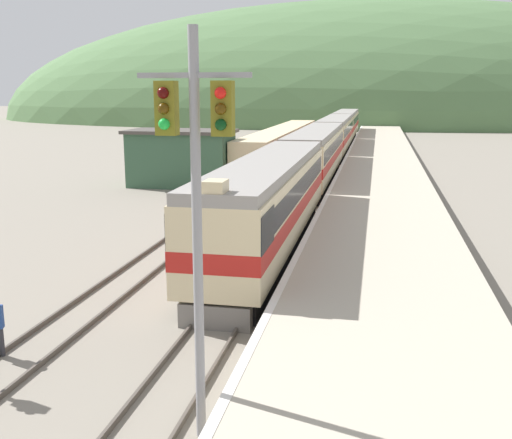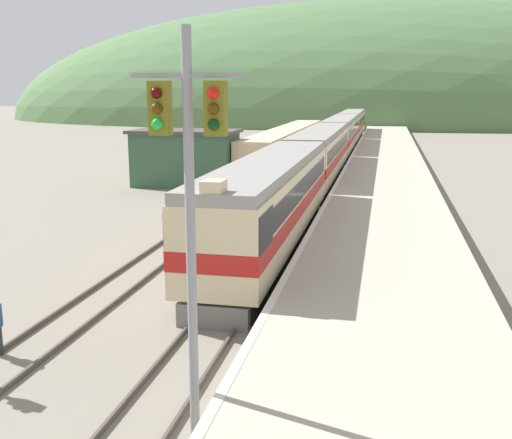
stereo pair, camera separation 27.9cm
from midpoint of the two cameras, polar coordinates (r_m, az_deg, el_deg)
The scene contains 11 objects.
track_main at distance 74.59m, azimuth 7.76°, elevation 6.66°, with size 1.52×180.00×0.16m.
track_siding at distance 75.02m, azimuth 4.26°, elevation 6.77°, with size 1.52×180.00×0.16m.
platform at distance 54.51m, azimuth 11.65°, elevation 4.98°, with size 6.62×140.00×1.05m.
distant_hills at distance 148.85m, azimuth 9.70°, elevation 9.28°, with size 182.10×81.94×55.23m.
station_shed at distance 45.90m, azimuth -7.28°, elevation 5.86°, with size 7.99×4.52×4.24m.
express_train_lead_car at distance 26.57m, azimuth 0.89°, elevation 1.69°, with size 2.94×19.07×4.55m.
carriage_second at distance 47.22m, azimuth 5.60°, elevation 6.23°, with size 2.93×20.80×4.19m.
carriage_third at distance 68.75m, azimuth 7.49°, elevation 8.04°, with size 2.93×20.80×4.19m.
carriage_fourth at distance 90.35m, azimuth 8.49°, elevation 8.98°, with size 2.93×20.80×4.19m.
siding_train at distance 59.75m, azimuth 2.41°, elevation 7.07°, with size 2.90×33.25×3.49m.
signal_mast_main at distance 11.60m, azimuth -6.44°, elevation 3.82°, with size 2.20×0.42×8.31m.
Camera 1 is at (4.63, -4.13, 7.14)m, focal length 42.00 mm.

